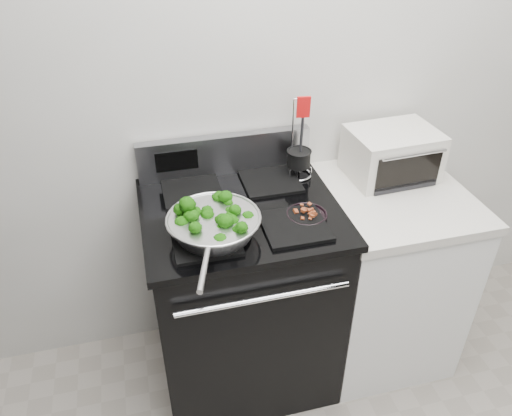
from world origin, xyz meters
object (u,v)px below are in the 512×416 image
object	(u,v)px
skillet	(214,225)
bacon_plate	(307,213)
toaster_oven	(392,154)
utensil_holder	(299,162)
gas_range	(242,293)

from	to	relation	value
skillet	bacon_plate	bearing A→B (deg)	22.48
skillet	toaster_oven	bearing A→B (deg)	35.75
utensil_holder	gas_range	bearing A→B (deg)	-140.52
skillet	toaster_oven	world-z (taller)	toaster_oven
gas_range	bacon_plate	size ratio (longest dim) A/B	7.02
bacon_plate	toaster_oven	world-z (taller)	toaster_oven
gas_range	toaster_oven	xyz separation A→B (m)	(0.72, 0.14, 0.54)
gas_range	skillet	size ratio (longest dim) A/B	2.09
utensil_holder	skillet	bearing A→B (deg)	-134.38
utensil_holder	bacon_plate	bearing A→B (deg)	-94.75
gas_range	toaster_oven	size ratio (longest dim) A/B	2.90
utensil_holder	toaster_oven	distance (m)	0.42
gas_range	skillet	world-z (taller)	gas_range
toaster_oven	skillet	bearing A→B (deg)	-163.88
utensil_holder	toaster_oven	size ratio (longest dim) A/B	0.96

